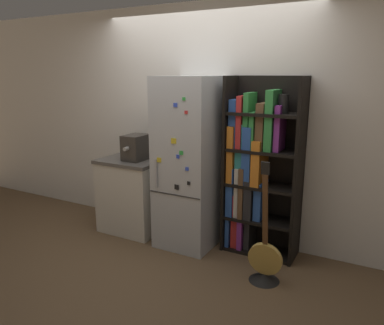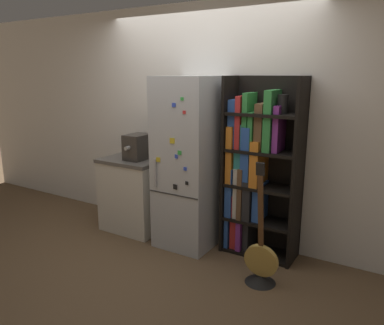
{
  "view_description": "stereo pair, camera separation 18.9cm",
  "coord_description": "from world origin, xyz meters",
  "px_view_note": "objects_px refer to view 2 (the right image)",
  "views": [
    {
      "loc": [
        1.88,
        -3.3,
        1.85
      ],
      "look_at": [
        0.01,
        0.15,
        0.91
      ],
      "focal_mm": 35.0,
      "sensor_mm": 36.0,
      "label": 1
    },
    {
      "loc": [
        2.05,
        -3.2,
        1.85
      ],
      "look_at": [
        0.01,
        0.15,
        0.91
      ],
      "focal_mm": 35.0,
      "sensor_mm": 36.0,
      "label": 2
    }
  ],
  "objects_px": {
    "bookshelf": "(255,169)",
    "espresso_machine": "(137,147)",
    "refrigerator": "(190,163)",
    "guitar": "(261,266)"
  },
  "relations": [
    {
      "from": "refrigerator",
      "to": "espresso_machine",
      "type": "relative_size",
      "value": 5.14
    },
    {
      "from": "guitar",
      "to": "refrigerator",
      "type": "bearing_deg",
      "value": 157.96
    },
    {
      "from": "espresso_machine",
      "to": "refrigerator",
      "type": "bearing_deg",
      "value": 2.22
    },
    {
      "from": "bookshelf",
      "to": "guitar",
      "type": "xyz_separation_m",
      "value": [
        0.32,
        -0.57,
        -0.73
      ]
    },
    {
      "from": "guitar",
      "to": "bookshelf",
      "type": "bearing_deg",
      "value": 119.2
    },
    {
      "from": "espresso_machine",
      "to": "guitar",
      "type": "distance_m",
      "value": 1.93
    },
    {
      "from": "bookshelf",
      "to": "refrigerator",
      "type": "bearing_deg",
      "value": -166.26
    },
    {
      "from": "espresso_machine",
      "to": "guitar",
      "type": "height_order",
      "value": "espresso_machine"
    },
    {
      "from": "bookshelf",
      "to": "espresso_machine",
      "type": "bearing_deg",
      "value": -172.02
    },
    {
      "from": "refrigerator",
      "to": "guitar",
      "type": "xyz_separation_m",
      "value": [
        0.99,
        -0.4,
        -0.74
      ]
    }
  ]
}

